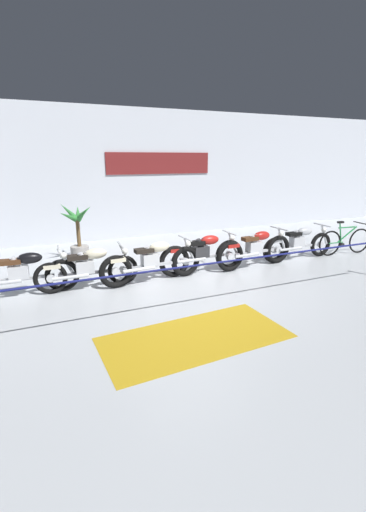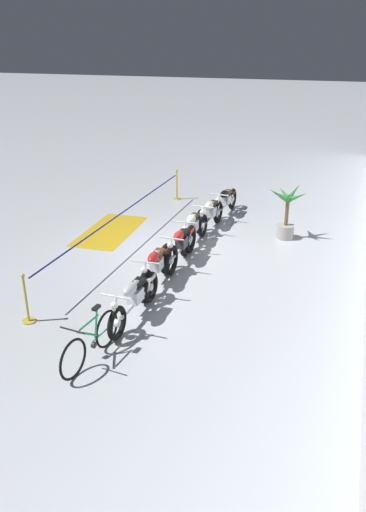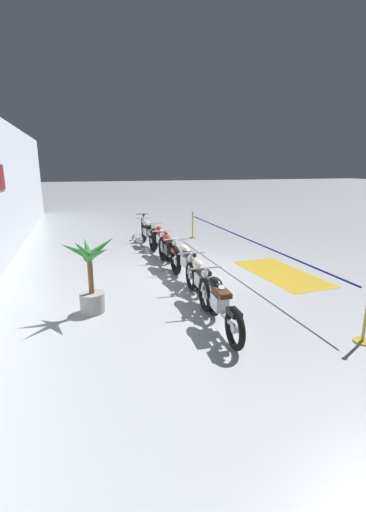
{
  "view_description": "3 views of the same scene",
  "coord_description": "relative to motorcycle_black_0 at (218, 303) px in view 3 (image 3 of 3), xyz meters",
  "views": [
    {
      "loc": [
        -2.84,
        -6.32,
        2.64
      ],
      "look_at": [
        0.19,
        0.82,
        0.41
      ],
      "focal_mm": 24.0,
      "sensor_mm": 36.0,
      "label": 1
    },
    {
      "loc": [
        11.36,
        4.4,
        5.18
      ],
      "look_at": [
        1.21,
        0.88,
        0.47
      ],
      "focal_mm": 35.0,
      "sensor_mm": 36.0,
      "label": 2
    },
    {
      "loc": [
        -8.39,
        2.94,
        2.76
      ],
      "look_at": [
        -0.29,
        0.48,
        0.54
      ],
      "focal_mm": 24.0,
      "sensor_mm": 36.0,
      "label": 3
    }
  ],
  "objects": [
    {
      "name": "motorcycle_black_0",
      "position": [
        0.0,
        0.0,
        0.0
      ],
      "size": [
        2.17,
        0.62,
        0.92
      ],
      "color": "black",
      "rests_on": "ground"
    },
    {
      "name": "bicycle",
      "position": [
        8.29,
        -0.22,
        -0.08
      ],
      "size": [
        1.73,
        0.48,
        0.96
      ],
      "color": "black",
      "rests_on": "ground"
    },
    {
      "name": "motorcycle_red_4",
      "position": [
        5.29,
        -0.22,
        0.01
      ],
      "size": [
        2.23,
        0.62,
        0.95
      ],
      "color": "black",
      "rests_on": "ground"
    },
    {
      "name": "floor_banner",
      "position": [
        2.43,
        -2.83,
        -0.46
      ],
      "size": [
        2.93,
        1.53,
        0.01
      ],
      "primitive_type": "cube",
      "rotation": [
        0.0,
        0.0,
        0.06
      ],
      "color": "#B78E19",
      "rests_on": "ground"
    },
    {
      "name": "stanchion_mid_left",
      "position": [
        7.54,
        -2.04,
        -0.1
      ],
      "size": [
        0.28,
        0.28,
        1.05
      ],
      "color": "gold",
      "rests_on": "ground"
    },
    {
      "name": "ground_plane",
      "position": [
        3.27,
        -0.74,
        -0.46
      ],
      "size": [
        120.0,
        120.0,
        0.0
      ],
      "primitive_type": "plane",
      "color": "#B2B7BC"
    },
    {
      "name": "motorcycle_cream_1",
      "position": [
        1.24,
        -0.12,
        -0.0
      ],
      "size": [
        2.11,
        0.62,
        0.91
      ],
      "color": "black",
      "rests_on": "ground"
    },
    {
      "name": "motorcycle_cream_2",
      "position": [
        2.6,
        -0.23,
        -0.0
      ],
      "size": [
        2.36,
        0.62,
        0.93
      ],
      "color": "black",
      "rests_on": "ground"
    },
    {
      "name": "stanchion_far_left",
      "position": [
        1.84,
        -2.04,
        0.26
      ],
      "size": [
        8.68,
        0.28,
        1.05
      ],
      "color": "gold",
      "rests_on": "ground"
    },
    {
      "name": "motorcycle_red_3",
      "position": [
        3.88,
        -0.12,
        0.01
      ],
      "size": [
        2.17,
        0.62,
        0.95
      ],
      "color": "black",
      "rests_on": "ground"
    },
    {
      "name": "potted_palm_left_of_row",
      "position": [
        1.32,
        2.09,
        0.23
      ],
      "size": [
        0.93,
        1.08,
        1.58
      ],
      "color": "gray",
      "rests_on": "ground"
    },
    {
      "name": "motorcycle_silver_5",
      "position": [
        6.75,
        -0.09,
        -0.01
      ],
      "size": [
        2.22,
        0.62,
        0.91
      ],
      "color": "black",
      "rests_on": "ground"
    }
  ]
}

